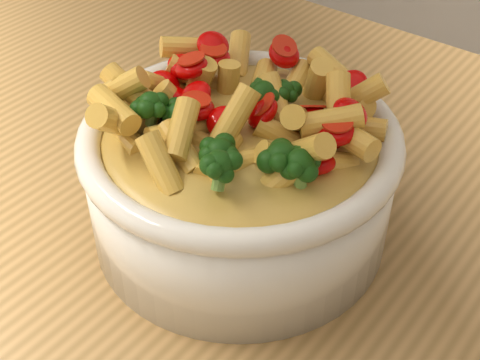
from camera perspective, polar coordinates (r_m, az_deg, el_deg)
The scene contains 3 objects.
table at distance 0.66m, azimuth -1.86°, elevation -8.87°, with size 1.20×0.80×0.90m.
serving_bowl at distance 0.53m, azimuth -0.00°, elevation 0.11°, with size 0.25×0.25×0.11m.
pasta_salad at distance 0.49m, azimuth -0.00°, elevation 6.06°, with size 0.20×0.20×0.04m.
Camera 1 is at (0.28, -0.33, 1.29)m, focal length 50.00 mm.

